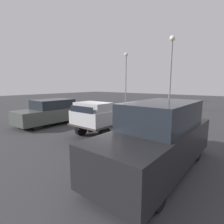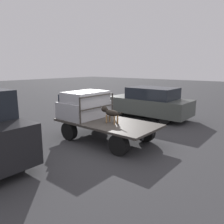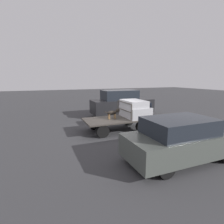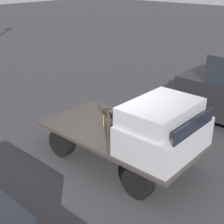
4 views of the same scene
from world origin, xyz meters
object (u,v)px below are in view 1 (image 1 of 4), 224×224
(dog, at_px, (111,113))
(light_pole_near, at_px, (171,59))
(parked_sedan, at_px, (51,112))
(flatbed_truck, at_px, (108,123))
(parked_pickup_far, at_px, (158,138))

(dog, xyz_separation_m, light_pole_near, (-9.75, -0.50, 3.91))
(dog, distance_m, parked_sedan, 4.57)
(flatbed_truck, xyz_separation_m, parked_pickup_far, (2.16, 3.92, 0.48))
(flatbed_truck, height_order, parked_sedan, parked_sedan)
(dog, relative_size, parked_sedan, 0.22)
(parked_sedan, bearing_deg, parked_pickup_far, 72.64)
(light_pole_near, bearing_deg, flatbed_truck, 2.52)
(dog, relative_size, parked_pickup_far, 0.19)
(parked_sedan, bearing_deg, light_pole_near, 152.05)
(parked_sedan, relative_size, light_pole_near, 0.62)
(dog, relative_size, light_pole_near, 0.14)
(flatbed_truck, bearing_deg, parked_sedan, -80.86)
(parked_sedan, bearing_deg, flatbed_truck, 91.66)
(flatbed_truck, xyz_separation_m, light_pole_near, (-9.95, -0.44, 4.49))
(parked_sedan, xyz_separation_m, parked_pickup_far, (1.45, 8.34, 0.20))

